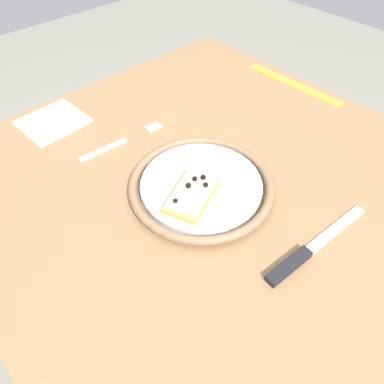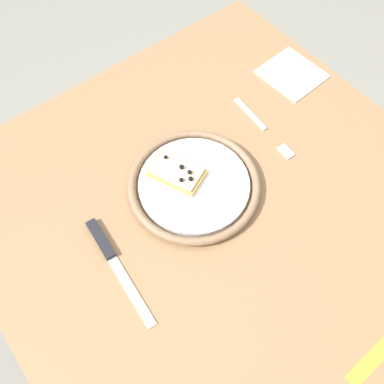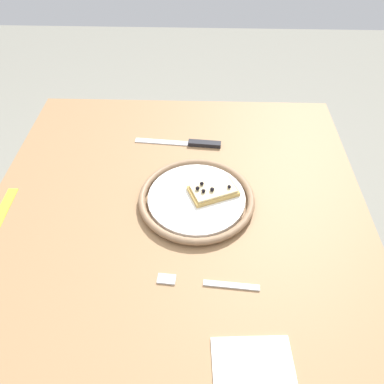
{
  "view_description": "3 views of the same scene",
  "coord_description": "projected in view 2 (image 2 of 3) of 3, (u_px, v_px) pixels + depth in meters",
  "views": [
    {
      "loc": [
        0.33,
        -0.36,
        1.25
      ],
      "look_at": [
        0.02,
        -0.07,
        0.79
      ],
      "focal_mm": 32.04,
      "sensor_mm": 36.0,
      "label": 1
    },
    {
      "loc": [
        0.29,
        0.3,
        1.53
      ],
      "look_at": [
        0.04,
        -0.03,
        0.81
      ],
      "focal_mm": 39.0,
      "sensor_mm": 36.0,
      "label": 2
    },
    {
      "loc": [
        -0.59,
        -0.05,
        1.43
      ],
      "look_at": [
        0.02,
        -0.03,
        0.81
      ],
      "focal_mm": 35.22,
      "sensor_mm": 36.0,
      "label": 3
    }
  ],
  "objects": [
    {
      "name": "ground_plane",
      "position": [
        205.0,
        300.0,
        1.53
      ],
      "size": [
        6.0,
        6.0,
        0.0
      ],
      "primitive_type": "plane",
      "color": "gray"
    },
    {
      "name": "knife",
      "position": [
        109.0,
        253.0,
        0.79
      ],
      "size": [
        0.04,
        0.24,
        0.01
      ],
      "color": "silver",
      "rests_on": "dining_table"
    },
    {
      "name": "plate",
      "position": [
        194.0,
        184.0,
        0.86
      ],
      "size": [
        0.27,
        0.27,
        0.02
      ],
      "color": "white",
      "rests_on": "dining_table"
    },
    {
      "name": "pizza_slice_near",
      "position": [
        177.0,
        172.0,
        0.85
      ],
      "size": [
        0.11,
        0.13,
        0.03
      ],
      "color": "tan",
      "rests_on": "plate"
    },
    {
      "name": "fork",
      "position": [
        263.0,
        127.0,
        0.94
      ],
      "size": [
        0.03,
        0.2,
        0.0
      ],
      "color": "silver",
      "rests_on": "dining_table"
    },
    {
      "name": "dining_table",
      "position": [
        212.0,
        219.0,
        0.94
      ],
      "size": [
        0.92,
        0.89,
        0.78
      ],
      "color": "#936D47",
      "rests_on": "ground_plane"
    },
    {
      "name": "napkin",
      "position": [
        292.0,
        74.0,
        1.02
      ],
      "size": [
        0.14,
        0.14,
        0.0
      ],
      "primitive_type": "cube",
      "rotation": [
        0.0,
        0.0,
        0.06
      ],
      "color": "white",
      "rests_on": "dining_table"
    }
  ]
}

